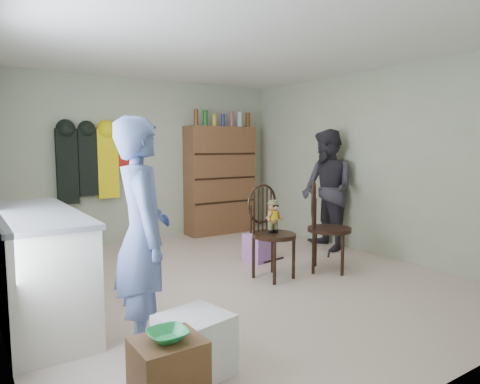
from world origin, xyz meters
TOP-DOWN VIEW (x-y plane):
  - ground_plane at (0.00, 0.00)m, footprint 5.00×5.00m
  - room_walls at (0.00, 0.53)m, footprint 5.00×5.00m
  - counter at (-1.95, 0.00)m, footprint 0.64×1.86m
  - bowl at (-1.63, -1.94)m, footprint 0.21×0.21m
  - plastic_tub at (-1.25, -1.51)m, footprint 0.48×0.47m
  - chair_front at (0.42, -0.16)m, footprint 0.53×0.53m
  - chair_far at (1.11, -0.30)m, footprint 0.67×0.67m
  - striped_bag at (0.71, 0.46)m, footprint 0.40×0.35m
  - person_left at (-1.40, -1.01)m, footprint 0.53×0.69m
  - person_right at (1.91, 0.45)m, footprint 0.84×0.97m
  - dresser at (1.25, 2.30)m, footprint 1.20×0.39m
  - coat_rack at (-0.83, 2.38)m, footprint 1.42×0.12m

SIDE VIEW (x-z plane):
  - ground_plane at x=0.00m, z-range 0.00..0.00m
  - striped_bag at x=0.71m, z-range 0.00..0.36m
  - plastic_tub at x=-1.25m, z-range 0.00..0.40m
  - counter at x=-1.95m, z-range 0.00..0.94m
  - bowl at x=-1.63m, z-range 0.50..0.55m
  - chair_far at x=1.11m, z-range 0.04..1.11m
  - chair_front at x=0.42m, z-range 0.06..1.12m
  - person_left at x=-1.40m, z-range 0.00..1.69m
  - person_right at x=1.91m, z-range 0.00..1.72m
  - dresser at x=1.25m, z-range -0.12..1.94m
  - coat_rack at x=-0.83m, z-range 0.70..1.80m
  - room_walls at x=0.00m, z-range -0.92..4.08m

